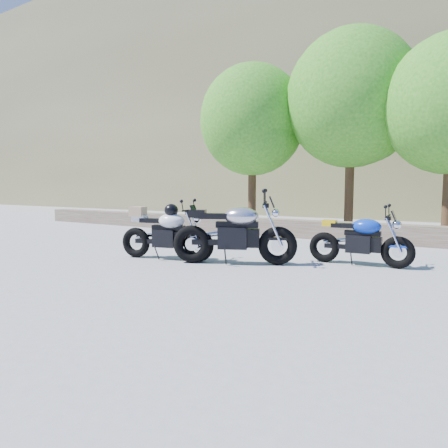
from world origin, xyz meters
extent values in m
plane|color=gray|center=(0.00, 0.00, 0.00)|extent=(90.00, 90.00, 0.00)
cube|color=brown|center=(0.00, 5.50, 0.25)|extent=(22.00, 0.55, 0.50)
cylinder|color=#382314|center=(-2.50, 7.20, 1.51)|extent=(0.28, 0.28, 3.02)
sphere|color=#29771A|center=(-2.50, 7.20, 3.78)|extent=(3.67, 3.67, 3.67)
sphere|color=#29771A|center=(-2.00, 6.90, 3.13)|extent=(2.38, 2.38, 2.38)
cylinder|color=#382314|center=(0.80, 7.60, 1.68)|extent=(0.28, 0.28, 3.36)
sphere|color=#29771A|center=(0.80, 7.60, 4.20)|extent=(4.08, 4.08, 4.08)
sphere|color=#29771A|center=(1.30, 7.30, 3.48)|extent=(2.64, 2.64, 2.64)
cylinder|color=#382314|center=(3.60, 7.00, 1.46)|extent=(0.28, 0.28, 2.91)
torus|color=black|center=(1.14, 1.37, 0.36)|extent=(0.73, 0.46, 0.72)
torus|color=black|center=(-0.34, 0.70, 0.36)|extent=(0.73, 0.46, 0.72)
cylinder|color=silver|center=(1.14, 1.37, 0.36)|extent=(0.25, 0.14, 0.25)
cylinder|color=silver|center=(-0.34, 0.70, 0.36)|extent=(0.25, 0.14, 0.25)
cube|color=black|center=(0.38, 1.03, 0.50)|extent=(0.63, 0.53, 0.41)
cube|color=black|center=(0.45, 1.06, 0.75)|extent=(0.80, 0.49, 0.11)
ellipsoid|color=silver|center=(0.53, 1.09, 0.90)|extent=(0.77, 0.67, 0.34)
cube|color=black|center=(0.07, 0.89, 0.90)|extent=(0.62, 0.46, 0.10)
cube|color=black|center=(-0.24, 0.75, 0.95)|extent=(0.38, 0.34, 0.15)
cylinder|color=black|center=(0.94, 1.28, 1.16)|extent=(0.34, 0.70, 0.04)
sphere|color=silver|center=(1.10, 1.35, 0.97)|extent=(0.20, 0.20, 0.20)
torus|color=black|center=(-0.31, 0.89, 0.31)|extent=(0.64, 0.29, 0.62)
torus|color=black|center=(-1.67, 0.57, 0.31)|extent=(0.64, 0.29, 0.62)
cylinder|color=silver|center=(-0.31, 0.89, 0.31)|extent=(0.22, 0.09, 0.21)
cylinder|color=silver|center=(-1.67, 0.57, 0.31)|extent=(0.22, 0.09, 0.21)
cube|color=black|center=(-1.01, 0.73, 0.43)|extent=(0.52, 0.39, 0.35)
cube|color=black|center=(-0.95, 0.74, 0.64)|extent=(0.70, 0.30, 0.10)
ellipsoid|color=white|center=(-0.88, 0.76, 0.78)|extent=(0.63, 0.49, 0.29)
cube|color=black|center=(-1.30, 0.66, 0.78)|extent=(0.52, 0.32, 0.09)
cube|color=white|center=(-1.58, 0.60, 0.81)|extent=(0.31, 0.25, 0.13)
cylinder|color=black|center=(-0.50, 0.85, 1.00)|extent=(0.17, 0.63, 0.03)
sphere|color=silver|center=(-0.35, 0.88, 0.83)|extent=(0.17, 0.17, 0.17)
ellipsoid|color=black|center=(-0.88, 0.76, 0.99)|extent=(0.33, 0.34, 0.26)
cube|color=#9D805B|center=(-1.62, 0.59, 0.95)|extent=(0.34, 0.31, 0.19)
torus|color=black|center=(3.09, 2.20, 0.29)|extent=(0.59, 0.18, 0.58)
torus|color=black|center=(1.79, 2.12, 0.29)|extent=(0.59, 0.18, 0.58)
cylinder|color=silver|center=(3.09, 2.20, 0.29)|extent=(0.20, 0.05, 0.20)
cylinder|color=silver|center=(1.79, 2.12, 0.29)|extent=(0.20, 0.05, 0.20)
cube|color=black|center=(2.42, 2.16, 0.40)|extent=(0.45, 0.30, 0.33)
cube|color=black|center=(2.49, 2.16, 0.60)|extent=(0.64, 0.19, 0.09)
ellipsoid|color=#0B31B2|center=(2.55, 2.17, 0.73)|extent=(0.54, 0.39, 0.28)
cube|color=black|center=(2.15, 2.14, 0.73)|extent=(0.47, 0.23, 0.08)
cube|color=yellow|center=(1.88, 2.13, 0.76)|extent=(0.27, 0.20, 0.12)
cylinder|color=black|center=(2.91, 2.19, 0.94)|extent=(0.07, 0.60, 0.03)
sphere|color=silver|center=(3.06, 2.20, 0.78)|extent=(0.16, 0.16, 0.16)
camera|label=1|loc=(4.19, -5.38, 1.44)|focal=32.00mm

